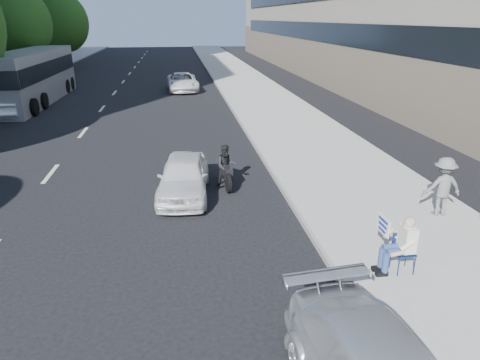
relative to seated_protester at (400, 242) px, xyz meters
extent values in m
plane|color=black|center=(-2.74, 0.02, -0.87)|extent=(160.00, 160.00, 0.00)
cube|color=gray|center=(1.26, 20.02, -0.80)|extent=(5.00, 120.00, 0.15)
cylinder|color=#382616|center=(-16.44, 30.02, 0.61)|extent=(0.30, 0.30, 2.97)
ellipsoid|color=#154312|center=(-16.44, 30.02, 4.02)|extent=(4.80, 4.80, 5.52)
cylinder|color=#382616|center=(-16.44, 44.02, 0.44)|extent=(0.30, 0.30, 2.62)
ellipsoid|color=#154312|center=(-16.44, 44.02, 3.91)|extent=(5.40, 5.40, 6.21)
cylinder|color=navy|center=(-0.07, -0.21, -0.50)|extent=(0.02, 0.02, 0.45)
cylinder|color=navy|center=(0.29, -0.21, -0.50)|extent=(0.02, 0.02, 0.45)
cylinder|color=navy|center=(-0.07, 0.15, -0.50)|extent=(0.02, 0.02, 0.45)
cylinder|color=navy|center=(0.29, 0.15, -0.50)|extent=(0.02, 0.02, 0.45)
cube|color=navy|center=(0.11, -0.03, -0.26)|extent=(0.40, 0.40, 0.03)
cube|color=navy|center=(0.11, 0.16, -0.07)|extent=(0.40, 0.02, 0.40)
cylinder|color=navy|center=(-0.11, -0.13, -0.17)|extent=(0.44, 0.17, 0.17)
cylinder|color=navy|center=(-0.33, -0.13, -0.40)|extent=(0.14, 0.14, 0.46)
cube|color=black|center=(-0.39, -0.13, -0.67)|extent=(0.26, 0.11, 0.10)
cylinder|color=navy|center=(-0.11, 0.07, -0.17)|extent=(0.44, 0.17, 0.17)
cylinder|color=navy|center=(-0.33, 0.07, -0.40)|extent=(0.14, 0.14, 0.46)
cube|color=black|center=(-0.39, 0.07, -0.67)|extent=(0.26, 0.11, 0.10)
cube|color=beige|center=(0.13, -0.03, 0.09)|extent=(0.26, 0.42, 0.56)
sphere|color=tan|center=(0.13, -0.03, 0.46)|extent=(0.23, 0.23, 0.23)
ellipsoid|color=gray|center=(0.15, -0.03, 0.49)|extent=(0.22, 0.24, 0.19)
ellipsoid|color=gray|center=(0.05, -0.03, 0.39)|extent=(0.10, 0.14, 0.13)
cylinder|color=beige|center=(0.01, -0.27, 0.06)|extent=(0.30, 0.10, 0.25)
cylinder|color=tan|center=(-0.19, -0.27, -0.12)|extent=(0.29, 0.09, 0.14)
cylinder|color=beige|center=(0.06, 0.23, 0.11)|extent=(0.26, 0.20, 0.32)
cylinder|color=tan|center=(-0.07, 0.37, 0.01)|extent=(0.30, 0.21, 0.18)
cube|color=white|center=(-0.14, 0.52, 0.14)|extent=(0.03, 0.55, 0.40)
imported|color=slate|center=(2.56, 2.55, 0.11)|extent=(1.10, 0.67, 1.66)
imported|color=white|center=(-4.46, 5.31, -0.23)|extent=(1.88, 3.90, 1.28)
imported|color=white|center=(-14.08, 18.79, -0.18)|extent=(1.86, 4.31, 1.38)
imported|color=white|center=(-4.11, 26.28, -0.20)|extent=(2.45, 4.96, 1.35)
cylinder|color=black|center=(-3.04, 5.32, -0.55)|extent=(0.17, 0.65, 0.64)
cylinder|color=black|center=(-3.04, 6.72, -0.55)|extent=(0.17, 0.65, 0.64)
cube|color=black|center=(-3.04, 6.02, -0.32)|extent=(0.35, 1.22, 0.35)
imported|color=black|center=(-3.04, 5.92, -0.16)|extent=(0.73, 0.59, 1.42)
cube|color=gray|center=(-13.98, 22.95, 0.78)|extent=(2.76, 12.05, 3.30)
cube|color=black|center=(-15.25, 22.95, 1.33)|extent=(0.31, 11.50, 1.00)
cube|color=black|center=(-12.71, 22.95, 1.33)|extent=(0.31, 11.50, 1.00)
cylinder|color=black|center=(-12.73, 18.45, -0.37)|extent=(0.27, 1.01, 1.00)
cylinder|color=black|center=(-15.23, 20.45, -0.37)|extent=(0.27, 1.01, 1.00)
cylinder|color=black|center=(-12.73, 20.45, -0.37)|extent=(0.27, 1.01, 1.00)
cylinder|color=black|center=(-15.23, 26.45, -0.37)|extent=(0.27, 1.01, 1.00)
cylinder|color=black|center=(-12.73, 26.45, -0.37)|extent=(0.27, 1.01, 1.00)
cylinder|color=black|center=(-15.23, 27.95, -0.37)|extent=(0.27, 1.01, 1.00)
cylinder|color=black|center=(-12.73, 27.95, -0.37)|extent=(0.27, 1.01, 1.00)
camera|label=1|loc=(-4.51, -7.44, 4.45)|focal=32.00mm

